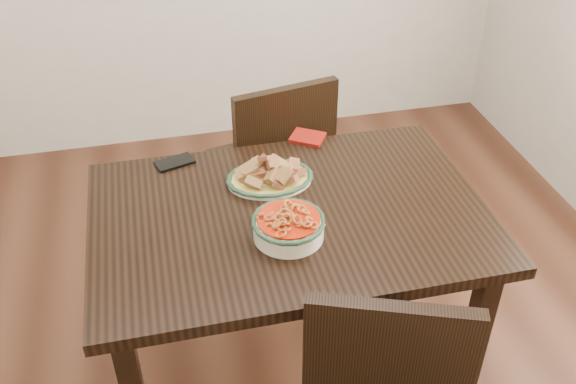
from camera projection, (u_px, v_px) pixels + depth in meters
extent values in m
plane|color=#3B1E12|center=(254.00, 364.00, 2.44)|extent=(3.50, 3.50, 0.00)
cube|color=black|center=(289.00, 216.00, 1.99)|extent=(1.22, 0.81, 0.04)
cube|color=black|center=(473.00, 346.00, 2.05)|extent=(0.06, 0.06, 0.71)
cube|color=black|center=(130.00, 263.00, 2.37)|extent=(0.06, 0.06, 0.71)
cube|color=black|center=(399.00, 223.00, 2.57)|extent=(0.06, 0.06, 0.71)
cube|color=black|center=(268.00, 166.00, 2.76)|extent=(0.50, 0.50, 0.04)
cube|color=black|center=(287.00, 179.00, 3.08)|extent=(0.04, 0.04, 0.41)
cube|color=black|center=(220.00, 197.00, 2.96)|extent=(0.04, 0.04, 0.41)
cube|color=black|center=(319.00, 219.00, 2.83)|extent=(0.04, 0.04, 0.41)
cube|color=black|center=(248.00, 240.00, 2.71)|extent=(0.04, 0.04, 0.41)
cube|color=black|center=(286.00, 139.00, 2.48)|extent=(0.42, 0.12, 0.44)
cube|color=black|center=(387.00, 368.00, 1.60)|extent=(0.41, 0.19, 0.44)
ellipsoid|color=white|center=(270.00, 179.00, 2.11)|extent=(0.28, 0.21, 0.02)
ellipsoid|color=gold|center=(270.00, 178.00, 2.10)|extent=(0.27, 0.20, 0.01)
torus|color=#173421|center=(270.00, 177.00, 2.10)|extent=(0.22, 0.22, 0.01)
cylinder|color=beige|center=(288.00, 228.00, 1.87)|extent=(0.21, 0.21, 0.06)
torus|color=#17331F|center=(288.00, 221.00, 1.85)|extent=(0.22, 0.22, 0.02)
cylinder|color=#A31D07|center=(288.00, 220.00, 1.85)|extent=(0.18, 0.18, 0.01)
cube|color=black|center=(175.00, 162.00, 2.19)|extent=(0.14, 0.10, 0.01)
cube|color=maroon|center=(308.00, 137.00, 2.33)|extent=(0.15, 0.14, 0.01)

